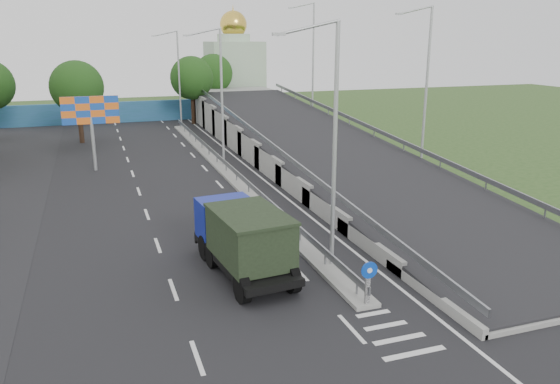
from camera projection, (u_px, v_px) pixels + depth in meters
name	position (u px, v px, depth m)	size (l,w,h in m)	color
ground	(398.00, 338.00, 18.04)	(160.00, 160.00, 0.00)	#2D4C1E
road_surface	(196.00, 191.00, 35.28)	(26.00, 90.00, 0.04)	black
median	(226.00, 172.00, 39.83)	(1.00, 44.00, 0.20)	gray
overpass_ramp	(321.00, 143.00, 41.73)	(10.00, 50.00, 3.50)	gray
median_guardrail	(226.00, 163.00, 39.65)	(0.09, 44.00, 0.71)	gray
sign_bollard	(368.00, 283.00, 19.74)	(0.64, 0.23, 1.67)	black
lamp_post_near	(331.00, 135.00, 21.94)	(2.74, 0.18, 10.08)	#B2B5B7
lamp_post_mid	(219.00, 90.00, 40.12)	(2.74, 0.18, 10.08)	#B2B5B7
lamp_post_far	(177.00, 74.00, 58.30)	(2.74, 0.18, 10.08)	#B2B5B7
blue_wall	(136.00, 112.00, 63.73)	(30.00, 0.50, 2.40)	#225E7C
church	(234.00, 70.00, 74.27)	(7.00, 7.00, 13.80)	#B2CCAD
billboard	(91.00, 115.00, 39.53)	(4.00, 0.24, 5.50)	#B2B5B7
tree_left_mid	(77.00, 87.00, 49.85)	(4.80, 4.80, 7.60)	black
tree_median_far	(192.00, 78.00, 60.89)	(4.80, 4.80, 7.60)	black
tree_ramp_far	(213.00, 73.00, 68.51)	(4.80, 4.80, 7.60)	black
dump_truck	(243.00, 236.00, 22.69)	(3.07, 6.78, 2.90)	black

